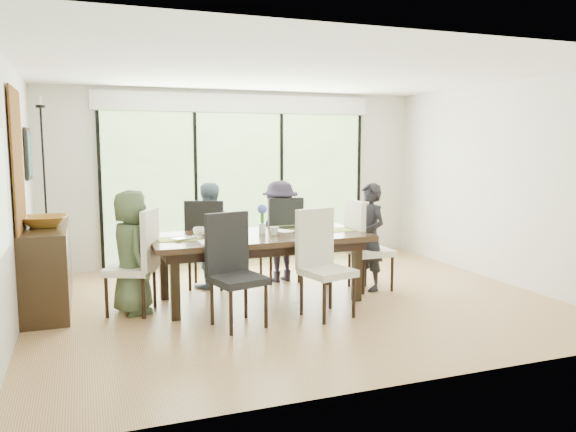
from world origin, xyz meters
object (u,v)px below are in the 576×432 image
object	(u,v)px
person_right_end	(370,237)
laptop	(190,239)
chair_left_end	(130,261)
chair_far_left	(208,243)
chair_far_right	(280,238)
bowl	(44,221)
chair_right_end	(371,244)
person_left_end	(132,252)
cup_c	(318,226)
person_far_left	(208,235)
chair_near_right	(328,264)
vase	(262,228)
cup_b	(274,231)
chair_near_left	(238,271)
cup_a	(199,232)
table_top	(260,237)
person_far_right	(280,231)
sideboard	(47,267)

from	to	relation	value
person_right_end	laptop	xyz separation A→B (m)	(-2.33, -0.10, 0.13)
chair_left_end	chair_far_left	distance (m)	1.35
chair_far_right	bowl	xyz separation A→B (m)	(-2.93, -0.41, 0.43)
chair_right_end	person_left_end	size ratio (longest dim) A/B	0.85
cup_c	person_far_left	bearing A→B (deg)	149.72
chair_near_right	laptop	size ratio (longest dim) A/B	3.33
vase	bowl	bearing A→B (deg)	170.81
person_far_left	bowl	size ratio (longest dim) A/B	2.73
chair_right_end	person_right_end	distance (m)	0.10
person_far_left	laptop	xyz separation A→B (m)	(-0.40, -0.93, 0.13)
chair_right_end	cup_c	bearing A→B (deg)	82.50
cup_b	person_left_end	bearing A→B (deg)	176.49
chair_right_end	bowl	distance (m)	3.92
chair_near_right	bowl	bearing A→B (deg)	141.40
laptop	vase	bearing A→B (deg)	-13.57
chair_near_right	cup_c	distance (m)	1.05
laptop	chair_far_left	bearing A→B (deg)	44.13
chair_near_left	cup_a	world-z (taller)	chair_near_left
person_left_end	cup_a	distance (m)	0.81
table_top	bowl	bearing A→B (deg)	169.45
person_left_end	person_far_right	size ratio (longest dim) A/B	1.00
chair_far_right	cup_a	xyz separation A→B (m)	(-1.25, -0.70, 0.27)
bowl	cup_a	bearing A→B (deg)	-9.89
chair_near_right	cup_b	bearing A→B (deg)	100.37
chair_near_right	person_far_left	world-z (taller)	person_far_left
chair_far_right	chair_near_right	world-z (taller)	same
chair_near_right	chair_left_end	bearing A→B (deg)	142.42
chair_right_end	cup_a	world-z (taller)	chair_right_end
chair_near_right	cup_a	xyz separation A→B (m)	(-1.20, 1.02, 0.27)
person_far_left	laptop	world-z (taller)	person_far_left
chair_far_right	person_right_end	xyz separation A→B (m)	(0.93, -0.85, 0.10)
chair_right_end	laptop	bearing A→B (deg)	93.07
table_top	cup_c	distance (m)	0.81
laptop	cup_c	world-z (taller)	cup_c
person_left_end	cup_b	bearing A→B (deg)	-101.82
chair_near_left	cup_b	xyz separation A→B (m)	(0.65, 0.77, 0.26)
person_far_right	cup_c	xyz separation A→B (m)	(0.25, -0.73, 0.16)
cup_a	cup_c	world-z (taller)	same
table_top	chair_far_left	bearing A→B (deg)	117.90
chair_near_left	person_far_right	xyz separation A→B (m)	(1.05, 1.70, 0.10)
chair_near_right	person_left_end	bearing A→B (deg)	142.20
chair_near_left	cup_c	size ratio (longest dim) A/B	8.87
chair_near_right	sideboard	distance (m)	3.21
chair_left_end	bowl	distance (m)	1.07
cup_a	sideboard	xyz separation A→B (m)	(-1.68, 0.39, -0.37)
person_far_right	cup_b	world-z (taller)	person_far_right
person_far_right	cup_c	size ratio (longest dim) A/B	10.40
table_top	sideboard	world-z (taller)	sideboard
person_left_end	chair_near_left	bearing A→B (deg)	-139.91
chair_left_end	person_right_end	distance (m)	2.98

